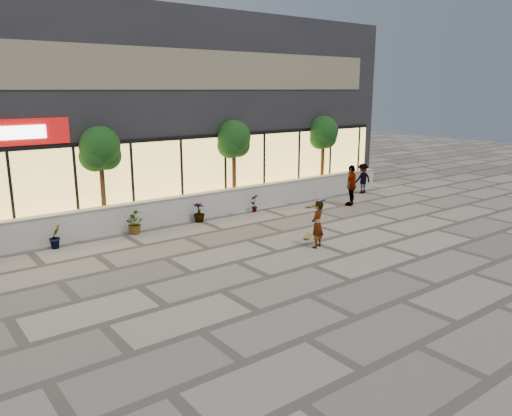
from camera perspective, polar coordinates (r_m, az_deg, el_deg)
ground at (r=15.37m, az=6.36°, el=-6.51°), size 80.00×80.00×0.00m
planter_wall at (r=20.63m, az=-7.09°, el=0.18°), size 22.00×0.42×1.04m
retail_building at (r=25.01m, az=-13.82°, el=10.83°), size 24.00×9.17×8.50m
shrub_b at (r=18.06m, az=-21.98°, el=-3.03°), size 0.57×0.57×0.81m
shrub_c at (r=18.93m, az=-13.82°, el=-1.70°), size 0.68×0.77×0.81m
shrub_d at (r=20.15m, az=-6.53°, el=-0.47°), size 0.64×0.64×0.81m
shrub_e at (r=21.67m, az=-0.17°, el=0.60°), size 0.46×0.35×0.81m
tree_midwest at (r=19.38m, az=-17.38°, el=6.21°), size 1.60×1.50×3.92m
tree_mideast at (r=22.14m, az=-2.56°, el=7.63°), size 1.60×1.50×3.92m
tree_east at (r=25.65m, az=7.70°, el=8.33°), size 1.60×1.50×3.92m
skater_center at (r=16.84m, az=7.02°, el=-1.89°), size 0.69×0.58×1.60m
skater_right_near at (r=23.23m, az=10.83°, el=2.58°), size 1.18×0.92×1.87m
skater_right_far at (r=26.10m, az=12.09°, el=3.32°), size 1.06×0.70×1.53m
skateboard_center at (r=18.08m, az=5.92°, el=-3.18°), size 0.69×0.59×0.09m
skateboard_right_near at (r=22.81m, az=6.43°, el=0.34°), size 0.85×0.33×0.10m
skateboard_right_far at (r=23.99m, az=7.46°, el=0.95°), size 0.80×0.43×0.09m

